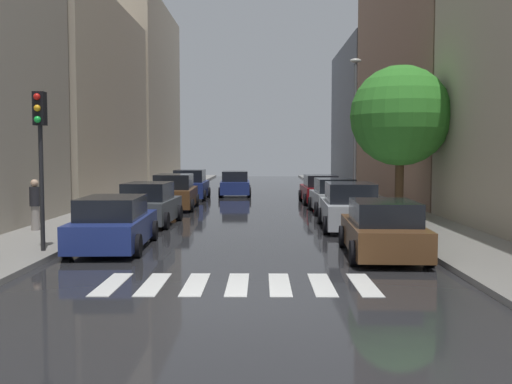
# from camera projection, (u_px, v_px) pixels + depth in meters

# --- Properties ---
(ground_plane) EXTENTS (28.00, 72.00, 0.04)m
(ground_plane) POSITION_uv_depth(u_px,v_px,m) (253.00, 200.00, 34.87)
(ground_plane) COLOR #252528
(sidewalk_left) EXTENTS (3.00, 72.00, 0.15)m
(sidewalk_left) POSITION_uv_depth(u_px,v_px,m) (145.00, 199.00, 34.92)
(sidewalk_left) COLOR gray
(sidewalk_left) RESTS_ON ground
(sidewalk_right) EXTENTS (3.00, 72.00, 0.15)m
(sidewalk_right) POSITION_uv_depth(u_px,v_px,m) (361.00, 199.00, 34.80)
(sidewalk_right) COLOR gray
(sidewalk_right) RESTS_ON ground
(crosswalk_stripes) EXTENTS (5.85, 2.20, 0.01)m
(crosswalk_stripes) POSITION_uv_depth(u_px,v_px,m) (238.00, 284.00, 12.41)
(crosswalk_stripes) COLOR silver
(crosswalk_stripes) RESTS_ON ground
(building_left_mid) EXTENTS (6.00, 16.28, 11.76)m
(building_left_mid) POSITION_uv_depth(u_px,v_px,m) (70.00, 102.00, 34.81)
(building_left_mid) COLOR #B2A38C
(building_left_mid) RESTS_ON ground
(building_left_far) EXTENTS (6.00, 16.92, 15.82)m
(building_left_far) POSITION_uv_depth(u_px,v_px,m) (133.00, 96.00, 52.14)
(building_left_far) COLOR #B2A38C
(building_left_far) RESTS_ON ground
(building_right_far) EXTENTS (6.00, 16.24, 12.65)m
(building_right_far) POSITION_uv_depth(u_px,v_px,m) (374.00, 115.00, 54.07)
(building_right_far) COLOR slate
(building_right_far) RESTS_ON ground
(parked_car_left_nearest) EXTENTS (2.22, 4.75, 1.54)m
(parked_car_left_nearest) POSITION_uv_depth(u_px,v_px,m) (114.00, 224.00, 17.02)
(parked_car_left_nearest) COLOR navy
(parked_car_left_nearest) RESTS_ON ground
(parked_car_left_second) EXTENTS (2.16, 4.28, 1.67)m
(parked_car_left_second) POSITION_uv_depth(u_px,v_px,m) (149.00, 205.00, 22.68)
(parked_car_left_second) COLOR #474C51
(parked_car_left_second) RESTS_ON ground
(parked_car_left_third) EXTENTS (2.28, 4.80, 1.76)m
(parked_car_left_third) POSITION_uv_depth(u_px,v_px,m) (174.00, 193.00, 29.04)
(parked_car_left_third) COLOR brown
(parked_car_left_third) RESTS_ON ground
(parked_car_left_fourth) EXTENTS (2.17, 4.42, 1.81)m
(parked_car_left_fourth) POSITION_uv_depth(u_px,v_px,m) (190.00, 185.00, 35.39)
(parked_car_left_fourth) COLOR navy
(parked_car_left_fourth) RESTS_ON ground
(parked_car_right_nearest) EXTENTS (2.23, 4.52, 1.53)m
(parked_car_right_nearest) POSITION_uv_depth(u_px,v_px,m) (383.00, 230.00, 15.79)
(parked_car_right_nearest) COLOR brown
(parked_car_right_nearest) RESTS_ON ground
(parked_car_right_second) EXTENTS (2.25, 4.62, 1.72)m
(parked_car_right_second) POSITION_uv_depth(u_px,v_px,m) (349.00, 207.00, 21.44)
(parked_car_right_second) COLOR #B2B7BF
(parked_car_right_second) RESTS_ON ground
(parked_car_right_third) EXTENTS (2.17, 4.22, 1.63)m
(parked_car_right_third) POSITION_uv_depth(u_px,v_px,m) (334.00, 197.00, 27.26)
(parked_car_right_third) COLOR #B2B7BF
(parked_car_right_third) RESTS_ON ground
(parked_car_right_fourth) EXTENTS (2.17, 4.76, 1.59)m
(parked_car_right_fourth) POSITION_uv_depth(u_px,v_px,m) (320.00, 190.00, 32.65)
(parked_car_right_fourth) COLOR maroon
(parked_car_right_fourth) RESTS_ON ground
(car_midroad) EXTENTS (2.19, 4.45, 1.63)m
(car_midroad) POSITION_uv_depth(u_px,v_px,m) (235.00, 184.00, 38.28)
(car_midroad) COLOR navy
(car_midroad) RESTS_ON ground
(pedestrian_near_tree) EXTENTS (0.36, 0.36, 1.76)m
(pedestrian_near_tree) POSITION_uv_depth(u_px,v_px,m) (35.00, 203.00, 19.98)
(pedestrian_near_tree) COLOR gray
(pedestrian_near_tree) RESTS_ON sidewalk_left
(street_tree_right) EXTENTS (4.18, 4.18, 6.31)m
(street_tree_right) POSITION_uv_depth(u_px,v_px,m) (400.00, 116.00, 24.19)
(street_tree_right) COLOR #513823
(street_tree_right) RESTS_ON sidewalk_right
(traffic_light_left_corner) EXTENTS (0.30, 0.42, 4.30)m
(traffic_light_left_corner) POSITION_uv_depth(u_px,v_px,m) (40.00, 135.00, 15.61)
(traffic_light_left_corner) COLOR black
(traffic_light_left_corner) RESTS_ON sidewalk_left
(lamp_post_right) EXTENTS (0.60, 0.28, 7.72)m
(lamp_post_right) POSITION_uv_depth(u_px,v_px,m) (355.00, 121.00, 31.28)
(lamp_post_right) COLOR #595B60
(lamp_post_right) RESTS_ON sidewalk_right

